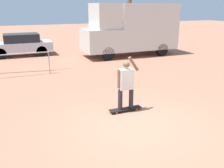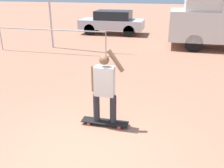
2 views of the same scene
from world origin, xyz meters
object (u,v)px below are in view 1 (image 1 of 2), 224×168
(skateboard, at_px, (126,109))
(person_skateboarder, at_px, (126,82))
(camper_van, at_px, (132,28))
(parked_car_silver, at_px, (21,44))

(skateboard, distance_m, person_skateboarder, 0.87)
(skateboard, relative_size, person_skateboarder, 0.64)
(person_skateboarder, height_order, camper_van, camper_van)
(camper_van, bearing_deg, parked_car_silver, 159.15)
(camper_van, distance_m, parked_car_silver, 7.32)
(skateboard, height_order, person_skateboarder, person_skateboarder)
(person_skateboarder, bearing_deg, camper_van, 61.97)
(person_skateboarder, relative_size, parked_car_silver, 0.42)
(person_skateboarder, xyz_separation_m, camper_van, (4.40, 8.28, 0.84))
(person_skateboarder, bearing_deg, parked_car_silver, 102.31)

